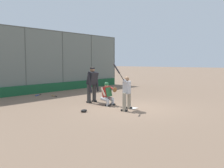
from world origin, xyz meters
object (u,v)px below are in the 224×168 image
Objects in this scene: batter_at_plate at (127,92)px; catcher_behind_plate at (108,93)px; spare_bat_by_padding at (38,95)px; spare_bat_near_backstop at (53,96)px; umpire_home at (92,84)px; fielding_glove_on_dirt at (84,111)px.

batter_at_plate reaches higher than catcher_behind_plate.
catcher_behind_plate is 5.62m from spare_bat_by_padding.
umpire_home is at bearing -168.79° from spare_bat_near_backstop.
catcher_behind_plate is 3.53× the size of fielding_glove_on_dirt.
spare_bat_by_padding is (-0.11, -5.59, -0.55)m from catcher_behind_plate.
catcher_behind_plate is 2.00m from fielding_glove_on_dirt.
batter_at_plate is 1.47m from catcher_behind_plate.
fielding_glove_on_dirt reaches higher than spare_bat_by_padding.
fielding_glove_on_dirt is (1.47, -1.13, -0.73)m from batter_at_plate.
catcher_behind_plate is 4.74m from spare_bat_near_backstop.
spare_bat_by_padding is at bearing -90.78° from umpire_home.
fielding_glove_on_dirt is (2.11, 1.43, -0.92)m from umpire_home.
spare_bat_near_backstop and spare_bat_by_padding have the same top height.
umpire_home is 5.69× the size of fielding_glove_on_dirt.
batter_at_plate is 1.80× the size of catcher_behind_plate.
umpire_home reaches higher than spare_bat_near_backstop.
fielding_glove_on_dirt reaches higher than spare_bat_near_backstop.
fielding_glove_on_dirt is at bearing -53.63° from batter_at_plate.
batter_at_plate is at bearing 74.07° from umpire_home.
catcher_behind_plate is at bearing -169.64° from spare_bat_near_backstop.
fielding_glove_on_dirt is (2.02, 5.85, 0.02)m from spare_bat_by_padding.
catcher_behind_plate is 0.62× the size of umpire_home.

